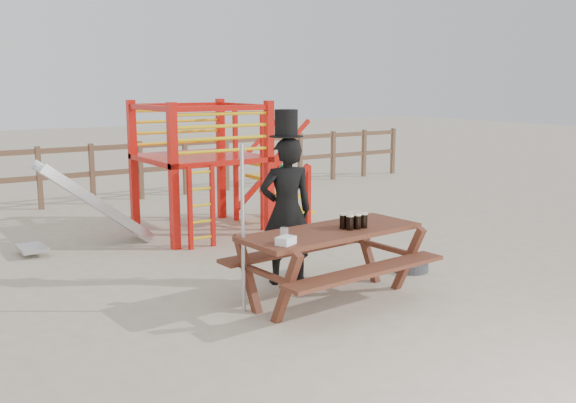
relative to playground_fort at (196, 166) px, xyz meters
name	(u,v)px	position (x,y,z in m)	size (l,w,h in m)	color
ground	(326,293)	(-0.12, -3.58, -1.07)	(60.00, 60.00, 0.00)	#C0AE96
back_fence	(117,165)	(-0.12, 3.42, -0.34)	(15.09, 0.09, 1.20)	brown
playground_fort	(196,166)	(0.00, 0.00, 0.00)	(4.71, 1.84, 2.10)	red
picnic_table	(331,256)	(-0.22, -3.79, -0.57)	(2.15, 1.56, 0.79)	brown
man_with_hat	(286,207)	(-0.27, -2.99, -0.15)	(0.73, 0.58, 2.06)	black
metal_pole	(243,229)	(-1.19, -3.58, -0.19)	(0.04, 0.04, 1.76)	#B2B2B7
parasol_base	(410,267)	(1.31, -3.47, -1.02)	(0.45, 0.45, 0.19)	#39393E
paper_bag	(286,241)	(-0.99, -4.07, -0.24)	(0.18, 0.14, 0.08)	white
stout_pints	(354,220)	(0.03, -3.87, -0.19)	(0.29, 0.19, 0.17)	black
empty_glasses	(284,236)	(-0.95, -3.98, -0.21)	(0.08, 0.08, 0.15)	silver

